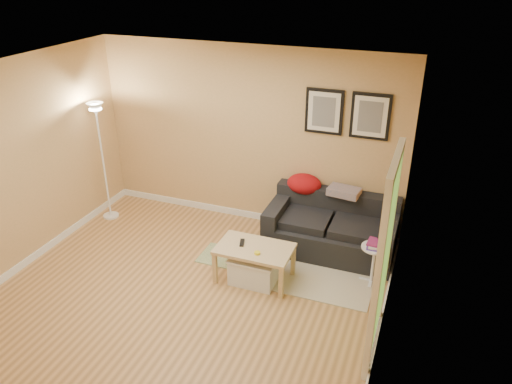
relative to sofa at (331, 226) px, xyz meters
The scene contains 24 objects.
floor 2.09m from the sofa, 131.84° to the right, with size 4.50×4.50×0.00m, color tan.
ceiling 3.03m from the sofa, 131.84° to the right, with size 4.50×4.50×0.00m, color white.
wall_back 1.72m from the sofa, 161.06° to the left, with size 4.50×4.50×0.00m, color tan.
wall_front 3.90m from the sofa, 111.21° to the right, with size 4.50×4.50×0.00m, color tan.
wall_left 4.04m from the sofa, 157.09° to the right, with size 4.00×4.00×0.00m, color tan.
wall_right 1.99m from the sofa, 60.09° to the right, with size 4.00×4.00×0.00m, color tan.
baseboard_back 1.48m from the sofa, 161.44° to the left, with size 4.50×0.02×0.10m, color white.
baseboard_left 3.93m from the sofa, 157.03° to the right, with size 0.02×4.00×0.10m, color white.
baseboard_right 1.79m from the sofa, 60.37° to the right, with size 0.02×4.00×0.10m, color white.
sofa is the anchor object (origin of this frame).
red_throw 0.71m from the sofa, 145.52° to the left, with size 0.48×0.36×0.28m, color #A30F15, non-canonical shape.
plaid_throw 0.49m from the sofa, 71.55° to the left, with size 0.42×0.26×0.10m, color tan, non-canonical shape.
framed_print_left 1.52m from the sofa, 123.06° to the left, with size 0.50×0.04×0.60m, color black, non-canonical shape.
framed_print_right 1.52m from the sofa, 55.11° to the left, with size 0.50×0.04×0.60m, color black, non-canonical shape.
area_rug 0.82m from the sofa, 84.06° to the right, with size 1.25×0.85×0.01m, color beige.
green_runner 1.46m from the sofa, 151.51° to the right, with size 0.70×0.50×0.01m, color #668C4C.
coffee_table 1.23m from the sofa, 126.24° to the right, with size 0.92×0.56×0.46m, color tan, non-canonical shape.
remote_control 1.32m from the sofa, 133.35° to the right, with size 0.05×0.16×0.02m, color black.
tape_roll 1.29m from the sofa, 119.99° to the right, with size 0.07×0.07×0.03m, color yellow.
storage_bin 1.27m from the sofa, 124.53° to the right, with size 0.57×0.42×0.35m, color white, non-canonical shape.
side_table 0.85m from the sofa, 39.34° to the right, with size 0.33×0.33×0.51m, color white, non-canonical shape.
book_stack 0.85m from the sofa, 39.58° to the right, with size 0.17×0.23×0.07m, color #533AAE, non-canonical shape.
floor_lamp 3.41m from the sofa, behind, with size 0.23×0.23×1.81m, color white, non-canonical shape.
doorway 1.98m from the sofa, 63.70° to the right, with size 0.12×1.01×2.13m, color white, non-canonical shape.
Camera 1 is at (2.45, -4.19, 3.69)m, focal length 34.62 mm.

